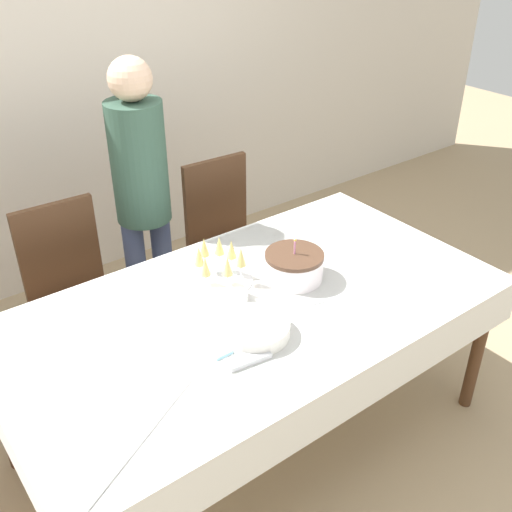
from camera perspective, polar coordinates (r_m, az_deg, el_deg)
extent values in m
plane|color=tan|center=(3.00, -0.21, -16.38)|extent=(12.00, 12.00, 0.00)
cube|color=silver|center=(3.81, -18.23, 16.53)|extent=(8.00, 0.05, 2.70)
cube|color=white|center=(2.50, -0.24, -4.78)|extent=(2.06, 1.11, 0.03)
cube|color=white|center=(2.56, -0.24, -6.41)|extent=(2.09, 1.14, 0.21)
cylinder|color=#51331E|center=(3.08, 20.40, -8.14)|extent=(0.06, 0.06, 0.73)
cylinder|color=#51331E|center=(2.82, -23.19, -12.95)|extent=(0.06, 0.06, 0.73)
cylinder|color=#51331E|center=(3.56, 7.54, -0.46)|extent=(0.06, 0.06, 0.73)
cube|color=#51331E|center=(3.10, -16.28, -5.20)|extent=(0.43, 0.43, 0.04)
cube|color=#51331E|center=(3.11, -18.26, 0.58)|extent=(0.40, 0.05, 0.50)
cylinder|color=#51331E|center=(3.15, -11.41, -9.17)|extent=(0.04, 0.04, 0.42)
cylinder|color=#51331E|center=(3.07, -17.58, -11.44)|extent=(0.04, 0.04, 0.42)
cylinder|color=#51331E|center=(3.42, -13.99, -5.87)|extent=(0.04, 0.04, 0.42)
cylinder|color=#51331E|center=(3.34, -19.68, -7.85)|extent=(0.04, 0.04, 0.42)
cube|color=#51331E|center=(3.44, -2.06, 0.13)|extent=(0.44, 0.44, 0.04)
cube|color=#51331E|center=(3.46, -3.87, 5.32)|extent=(0.40, 0.05, 0.50)
cylinder|color=#51331E|center=(3.53, 2.05, -3.49)|extent=(0.04, 0.04, 0.42)
cylinder|color=#51331E|center=(3.37, -2.93, -5.45)|extent=(0.04, 0.04, 0.42)
cylinder|color=#51331E|center=(3.78, -1.17, -0.93)|extent=(0.04, 0.04, 0.42)
cylinder|color=#51331E|center=(3.62, -5.93, -2.63)|extent=(0.04, 0.04, 0.42)
cylinder|color=white|center=(2.63, 3.64, -1.14)|extent=(0.25, 0.25, 0.11)
cylinder|color=#4C3323|center=(2.59, 3.68, 0.05)|extent=(0.26, 0.26, 0.02)
cylinder|color=pink|center=(2.57, 3.71, 0.79)|extent=(0.01, 0.01, 0.06)
sphere|color=#F9CC4C|center=(2.55, 3.74, 1.53)|extent=(0.01, 0.01, 0.01)
cylinder|color=silver|center=(2.64, -3.62, -2.26)|extent=(0.30, 0.30, 0.01)
cylinder|color=silver|center=(2.67, -2.29, -1.73)|extent=(0.05, 0.05, 0.00)
cylinder|color=silver|center=(2.64, -2.31, -0.92)|extent=(0.01, 0.01, 0.08)
cone|color=#E0CC72|center=(2.60, -2.35, 0.67)|extent=(0.04, 0.04, 0.08)
cylinder|color=silver|center=(2.70, -3.43, -1.35)|extent=(0.05, 0.05, 0.00)
cylinder|color=silver|center=(2.67, -3.46, -0.55)|extent=(0.01, 0.01, 0.08)
cone|color=#E0CC72|center=(2.63, -3.52, 1.03)|extent=(0.04, 0.04, 0.08)
cylinder|color=silver|center=(2.69, -4.84, -1.50)|extent=(0.05, 0.05, 0.00)
cylinder|color=silver|center=(2.67, -4.88, -0.69)|extent=(0.01, 0.01, 0.08)
cone|color=#E0CC72|center=(2.62, -4.96, 0.88)|extent=(0.04, 0.04, 0.08)
cylinder|color=silver|center=(2.63, -5.32, -2.43)|extent=(0.05, 0.05, 0.00)
cylinder|color=silver|center=(2.60, -5.37, -1.61)|extent=(0.01, 0.01, 0.08)
cone|color=#E0CC72|center=(2.56, -5.46, -0.01)|extent=(0.04, 0.04, 0.08)
cylinder|color=silver|center=(2.56, -4.72, -3.43)|extent=(0.05, 0.05, 0.00)
cylinder|color=silver|center=(2.53, -4.76, -2.60)|extent=(0.01, 0.01, 0.08)
cone|color=#E0CC72|center=(2.49, -4.85, -0.97)|extent=(0.04, 0.04, 0.08)
cylinder|color=silver|center=(2.55, -2.66, -3.40)|extent=(0.05, 0.05, 0.00)
cylinder|color=silver|center=(2.53, -2.69, -2.57)|extent=(0.01, 0.01, 0.08)
cone|color=#E0CC72|center=(2.48, -2.74, -0.94)|extent=(0.04, 0.04, 0.08)
cylinder|color=silver|center=(2.61, -1.40, -2.50)|extent=(0.05, 0.05, 0.00)
cylinder|color=silver|center=(2.59, -1.42, -1.68)|extent=(0.01, 0.01, 0.08)
cone|color=#E0CC72|center=(2.54, -1.44, -0.07)|extent=(0.04, 0.04, 0.08)
cylinder|color=silver|center=(2.33, -0.13, -7.42)|extent=(0.27, 0.27, 0.01)
cylinder|color=silver|center=(2.32, -0.13, -7.29)|extent=(0.27, 0.27, 0.01)
cylinder|color=silver|center=(2.32, -0.13, -7.15)|extent=(0.27, 0.27, 0.01)
cylinder|color=silver|center=(2.31, -0.13, -7.02)|extent=(0.27, 0.27, 0.01)
cylinder|color=silver|center=(2.31, -0.13, -6.88)|extent=(0.27, 0.27, 0.01)
cylinder|color=silver|center=(2.31, -0.13, -6.74)|extent=(0.27, 0.27, 0.01)
cylinder|color=silver|center=(2.30, -0.13, -6.60)|extent=(0.27, 0.27, 0.01)
cylinder|color=silver|center=(2.30, -0.13, -6.47)|extent=(0.27, 0.27, 0.01)
cylinder|color=white|center=(2.50, -3.11, -4.38)|extent=(0.20, 0.20, 0.01)
cylinder|color=white|center=(2.50, -3.12, -4.25)|extent=(0.20, 0.20, 0.01)
cylinder|color=white|center=(2.49, -3.12, -4.12)|extent=(0.20, 0.20, 0.01)
cylinder|color=white|center=(2.49, -3.13, -3.99)|extent=(0.20, 0.20, 0.01)
cylinder|color=white|center=(2.48, -3.13, -3.86)|extent=(0.20, 0.20, 0.01)
cylinder|color=white|center=(2.48, -3.14, -3.73)|extent=(0.20, 0.20, 0.01)
cylinder|color=white|center=(2.48, -3.14, -3.59)|extent=(0.20, 0.20, 0.01)
cube|color=silver|center=(2.51, 5.71, -4.46)|extent=(0.29, 0.09, 0.00)
cube|color=silver|center=(2.21, -0.75, -9.74)|extent=(0.18, 0.08, 0.02)
cube|color=#8CC6E0|center=(2.29, -3.23, -8.14)|extent=(0.15, 0.15, 0.01)
cylinder|color=#3F4C72|center=(3.34, -11.11, -2.72)|extent=(0.11, 0.11, 0.78)
cylinder|color=#3F4C72|center=(3.40, -8.73, -1.83)|extent=(0.11, 0.11, 0.78)
cylinder|color=#335142|center=(3.05, -11.08, 8.71)|extent=(0.28, 0.28, 0.61)
sphere|color=#D8B293|center=(2.92, -11.92, 16.19)|extent=(0.21, 0.21, 0.21)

